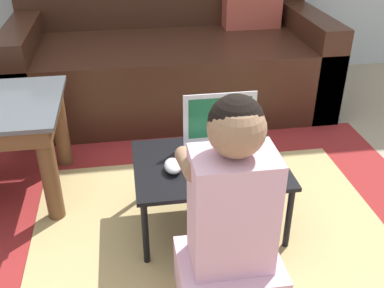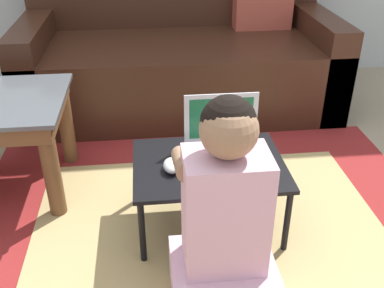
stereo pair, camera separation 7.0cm
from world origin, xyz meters
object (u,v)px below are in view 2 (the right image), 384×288
object	(u,v)px
couch	(180,54)
laptop	(224,146)
computer_mouse	(172,165)
laptop_desk	(209,169)
person_seated	(224,226)

from	to	relation	value
couch	laptop	size ratio (longest dim) A/B	6.26
couch	computer_mouse	size ratio (longest dim) A/B	18.98
laptop	computer_mouse	distance (m)	0.23
laptop_desk	computer_mouse	size ratio (longest dim) A/B	5.97
couch	laptop_desk	bearing A→B (deg)	-90.05
couch	person_seated	world-z (taller)	couch
person_seated	laptop_desk	bearing A→B (deg)	88.13
couch	person_seated	xyz separation A→B (m)	(-0.01, -1.68, 0.02)
laptop_desk	laptop	size ratio (longest dim) A/B	1.97
computer_mouse	person_seated	xyz separation A→B (m)	(0.13, -0.38, 0.01)
laptop	person_seated	distance (m)	0.47
couch	computer_mouse	bearing A→B (deg)	-96.44
laptop_desk	computer_mouse	xyz separation A→B (m)	(-0.15, -0.03, 0.05)
couch	person_seated	distance (m)	1.68
laptop	computer_mouse	bearing A→B (deg)	-157.60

